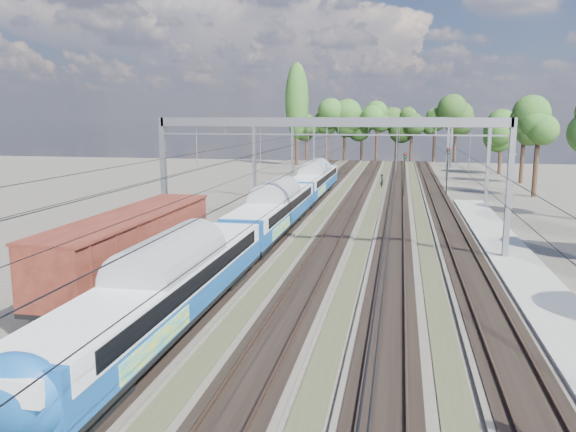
% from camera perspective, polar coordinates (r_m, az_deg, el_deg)
% --- Properties ---
extents(track_bed, '(21.00, 130.00, 0.34)m').
position_cam_1_polar(track_bed, '(52.76, 5.97, 0.23)').
color(track_bed, '#47423A').
rests_on(track_bed, ground).
extents(platform, '(3.00, 70.00, 0.30)m').
position_cam_1_polar(platform, '(29.13, 25.41, -8.73)').
color(platform, gray).
rests_on(platform, ground).
extents(catenary, '(25.65, 130.00, 9.00)m').
position_cam_1_polar(catenary, '(59.69, 7.11, 7.42)').
color(catenary, gray).
rests_on(catenary, ground).
extents(tree_belt, '(40.60, 98.53, 11.94)m').
position_cam_1_polar(tree_belt, '(97.61, 13.56, 9.32)').
color(tree_belt, black).
rests_on(tree_belt, ground).
extents(poplar, '(4.40, 4.40, 19.04)m').
position_cam_1_polar(poplar, '(106.57, 0.91, 11.56)').
color(poplar, black).
rests_on(poplar, ground).
extents(emu_train, '(2.87, 60.77, 4.20)m').
position_cam_1_polar(emu_train, '(42.54, -1.40, 1.15)').
color(emu_train, black).
rests_on(emu_train, ground).
extents(freight_boxcar, '(3.13, 15.10, 3.89)m').
position_cam_1_polar(freight_boxcar, '(30.78, -15.57, -2.84)').
color(freight_boxcar, black).
rests_on(freight_boxcar, ground).
extents(worker, '(0.56, 0.74, 1.82)m').
position_cam_1_polar(worker, '(73.11, 9.53, 3.51)').
color(worker, black).
rests_on(worker, ground).
extents(signal_near, '(0.33, 0.30, 5.12)m').
position_cam_1_polar(signal_near, '(64.01, 11.76, 4.63)').
color(signal_near, black).
rests_on(signal_near, ground).
extents(signal_far, '(0.34, 0.31, 5.55)m').
position_cam_1_polar(signal_far, '(67.04, 15.89, 4.93)').
color(signal_far, black).
rests_on(signal_far, ground).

